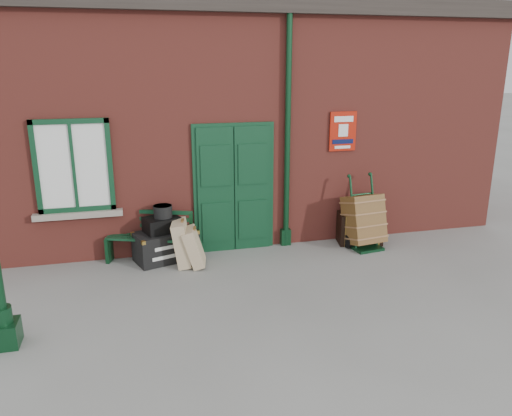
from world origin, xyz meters
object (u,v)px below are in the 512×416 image
object	(u,v)px
houdini_trunk	(166,246)
porter_trolley	(364,220)
dark_trunk	(359,227)
bench	(150,235)

from	to	relation	value
houdini_trunk	porter_trolley	size ratio (longest dim) A/B	0.78
porter_trolley	dark_trunk	distance (m)	0.33
houdini_trunk	dark_trunk	size ratio (longest dim) A/B	1.28
dark_trunk	porter_trolley	bearing A→B (deg)	-87.88
bench	houdini_trunk	bearing A→B (deg)	5.59
bench	porter_trolley	xyz separation A→B (m)	(3.76, -0.31, 0.06)
bench	dark_trunk	size ratio (longest dim) A/B	1.86
bench	houdini_trunk	xyz separation A→B (m)	(0.24, -0.06, -0.19)
houdini_trunk	bench	bearing A→B (deg)	146.86
bench	dark_trunk	bearing A→B (deg)	19.22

